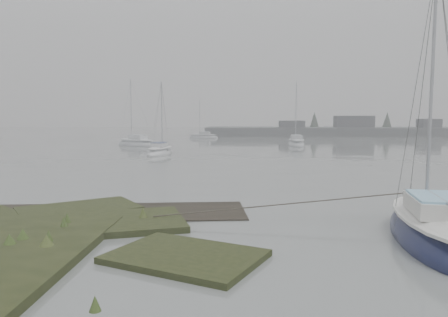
% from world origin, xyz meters
% --- Properties ---
extents(ground, '(160.00, 160.00, 0.00)m').
position_xyz_m(ground, '(0.00, 30.00, 0.00)').
color(ground, slate).
rests_on(ground, ground).
extents(far_shoreline, '(60.00, 8.00, 4.15)m').
position_xyz_m(far_shoreline, '(26.84, 61.90, 0.85)').
color(far_shoreline, '#4C4F51').
rests_on(far_shoreline, ground).
extents(sailboat_main, '(2.86, 6.27, 8.53)m').
position_xyz_m(sailboat_main, '(7.12, 1.30, 0.26)').
color(sailboat_main, '#101435').
rests_on(sailboat_main, ground).
extents(sailboat_white, '(2.30, 5.06, 6.89)m').
position_xyz_m(sailboat_white, '(-5.36, 27.36, 0.21)').
color(sailboat_white, silver).
rests_on(sailboat_white, ground).
extents(sailboat_far_a, '(5.74, 4.67, 7.98)m').
position_xyz_m(sailboat_far_a, '(-9.96, 37.70, 0.25)').
color(sailboat_far_a, '#B1B5BC').
rests_on(sailboat_far_a, ground).
extents(sailboat_far_b, '(1.88, 5.48, 7.70)m').
position_xyz_m(sailboat_far_b, '(8.05, 39.12, 0.24)').
color(sailboat_far_b, silver).
rests_on(sailboat_far_b, ground).
extents(sailboat_far_c, '(4.63, 2.40, 6.23)m').
position_xyz_m(sailboat_far_c, '(-3.82, 53.94, 0.19)').
color(sailboat_far_c, '#B0B6BB').
rests_on(sailboat_far_c, ground).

